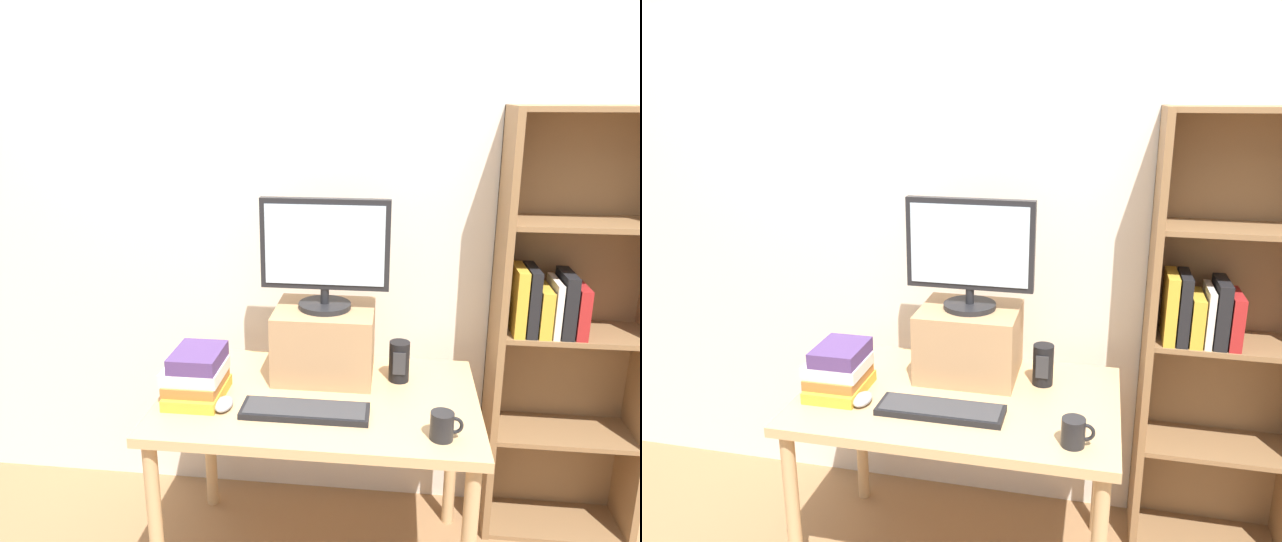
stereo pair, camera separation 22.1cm
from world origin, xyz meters
The scene contains 10 objects.
back_wall centered at (0.00, 0.53, 1.30)m, with size 7.00×0.08×2.60m.
desk centered at (0.00, 0.00, 0.65)m, with size 1.15×0.73×0.73m.
bookshelf_unit centered at (0.94, 0.37, 0.90)m, with size 0.61×0.28×1.75m.
riser_box centered at (0.00, 0.19, 0.87)m, with size 0.38×0.32×0.27m.
computer_monitor centered at (0.00, 0.19, 1.23)m, with size 0.48×0.20×0.42m.
keyboard centered at (-0.03, -0.14, 0.75)m, with size 0.44×0.14×0.02m.
computer_mouse centered at (-0.32, -0.14, 0.75)m, with size 0.06×0.10×0.04m.
book_stack centered at (-0.43, -0.06, 0.82)m, with size 0.21×0.25×0.18m.
coffee_mug centered at (0.43, -0.25, 0.78)m, with size 0.11×0.08×0.09m.
desk_speaker centered at (0.29, 0.16, 0.81)m, with size 0.08×0.08×0.16m.
Camera 1 is at (0.25, -2.04, 1.80)m, focal length 35.00 mm.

